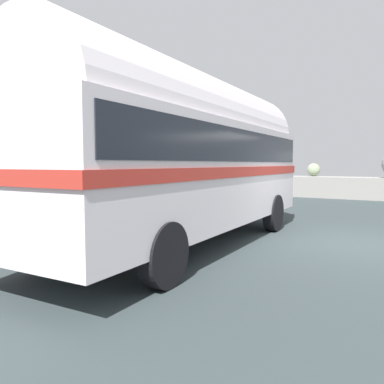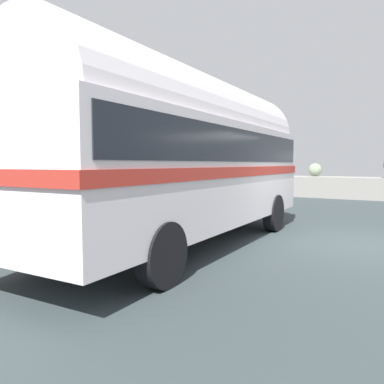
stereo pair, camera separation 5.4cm
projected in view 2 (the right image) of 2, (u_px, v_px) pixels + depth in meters
ground at (353, 244)px, 8.31m from camera, size 32.00×26.00×0.02m
vintage_coach at (187, 151)px, 8.02m from camera, size 2.82×8.69×3.70m
second_coach at (83, 156)px, 12.29m from camera, size 3.25×8.78×3.70m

